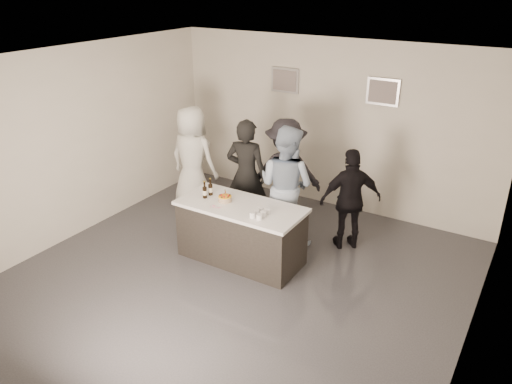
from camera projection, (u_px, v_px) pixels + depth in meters
floor at (238, 278)px, 7.06m from camera, size 6.00×6.00×0.00m
ceiling at (234, 63)px, 5.85m from camera, size 6.00×6.00×0.00m
wall_back at (330, 125)px, 8.80m from camera, size 6.00×0.04×3.00m
wall_front at (35, 300)px, 4.11m from camera, size 6.00×0.04×3.00m
wall_left at (78, 143)px, 7.89m from camera, size 0.04×6.00×3.00m
wall_right at (484, 240)px, 5.02m from camera, size 0.04×6.00×3.00m
picture_left at (285, 80)px, 8.92m from camera, size 0.54×0.04×0.44m
picture_right at (383, 92)px, 8.06m from camera, size 0.54×0.04×0.44m
bar_counter at (241, 233)px, 7.36m from camera, size 1.86×0.86×0.90m
cake at (225, 199)px, 7.28m from camera, size 0.20×0.20×0.07m
beer_bottle_a at (210, 187)px, 7.46m from camera, size 0.07×0.07×0.26m
beer_bottle_b at (205, 190)px, 7.36m from camera, size 0.07×0.07×0.26m
tumbler_cluster at (260, 213)px, 6.85m from camera, size 0.19×0.30×0.08m
candles at (218, 208)px, 7.09m from camera, size 0.24×0.08×0.01m
person_main_black at (246, 175)px, 8.15m from camera, size 0.76×0.58×1.87m
person_main_blue at (286, 186)px, 7.69m from camera, size 0.99×0.81×1.91m
person_guest_left at (193, 158)px, 8.86m from camera, size 0.93×0.62×1.88m
person_guest_right at (351, 200)px, 7.57m from camera, size 0.98×0.89×1.61m
person_guest_back at (285, 173)px, 8.29m from camera, size 1.37×1.17×1.84m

